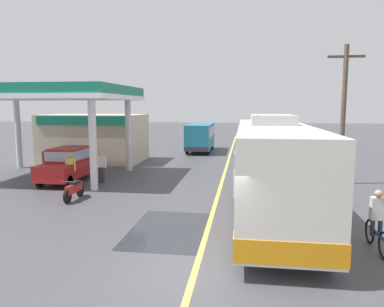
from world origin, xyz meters
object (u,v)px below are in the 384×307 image
(car_at_pump, at_px, (69,163))
(pedestrian_near_pump, at_px, (101,165))
(pedestrian_by_shop, at_px, (71,168))
(minibus_opposing_lane, at_px, (200,135))
(motorcycle_parked_forecourt, at_px, (74,190))
(cyclist_on_shoulder, at_px, (377,223))
(coach_bus_main, at_px, (273,169))

(car_at_pump, distance_m, pedestrian_near_pump, 1.85)
(car_at_pump, height_order, pedestrian_by_shop, car_at_pump)
(car_at_pump, distance_m, minibus_opposing_lane, 14.96)
(minibus_opposing_lane, bearing_deg, motorcycle_parked_forecourt, -100.90)
(motorcycle_parked_forecourt, bearing_deg, pedestrian_by_shop, 118.88)
(car_at_pump, distance_m, cyclist_on_shoulder, 15.07)
(car_at_pump, height_order, motorcycle_parked_forecourt, car_at_pump)
(pedestrian_by_shop, bearing_deg, car_at_pump, 120.53)
(coach_bus_main, bearing_deg, pedestrian_by_shop, 159.39)
(car_at_pump, bearing_deg, motorcycle_parked_forecourt, -60.61)
(minibus_opposing_lane, height_order, pedestrian_by_shop, minibus_opposing_lane)
(motorcycle_parked_forecourt, distance_m, pedestrian_by_shop, 2.92)
(car_at_pump, bearing_deg, coach_bus_main, -24.64)
(coach_bus_main, height_order, pedestrian_by_shop, coach_bus_main)
(minibus_opposing_lane, bearing_deg, car_at_pump, -111.24)
(coach_bus_main, distance_m, cyclist_on_shoulder, 4.06)
(minibus_opposing_lane, xyz_separation_m, motorcycle_parked_forecourt, (-3.38, -17.56, -1.03))
(coach_bus_main, height_order, car_at_pump, coach_bus_main)
(coach_bus_main, bearing_deg, car_at_pump, 155.36)
(car_at_pump, relative_size, pedestrian_by_shop, 2.53)
(pedestrian_by_shop, bearing_deg, cyclist_on_shoulder, -28.06)
(car_at_pump, xyz_separation_m, cyclist_on_shoulder, (12.97, -7.67, -0.23))
(minibus_opposing_lane, bearing_deg, coach_bus_main, -75.28)
(car_at_pump, relative_size, motorcycle_parked_forecourt, 2.33)
(cyclist_on_shoulder, relative_size, motorcycle_parked_forecourt, 1.01)
(cyclist_on_shoulder, relative_size, pedestrian_by_shop, 1.10)
(minibus_opposing_lane, bearing_deg, pedestrian_near_pump, -104.28)
(minibus_opposing_lane, distance_m, cyclist_on_shoulder, 22.90)
(coach_bus_main, xyz_separation_m, minibus_opposing_lane, (-4.91, 18.67, -0.25))
(motorcycle_parked_forecourt, relative_size, pedestrian_near_pump, 1.08)
(coach_bus_main, bearing_deg, cyclist_on_shoulder, -47.88)
(coach_bus_main, relative_size, cyclist_on_shoulder, 6.07)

